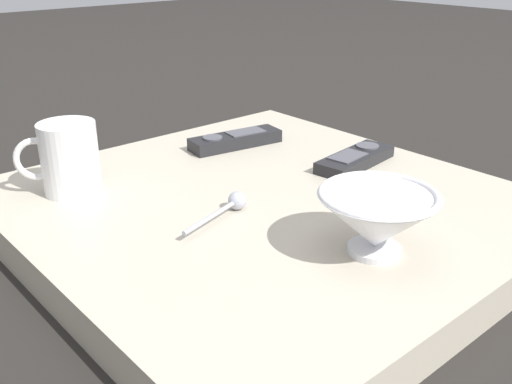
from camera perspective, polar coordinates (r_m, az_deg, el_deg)
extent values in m
plane|color=black|center=(0.83, 0.77, -3.60)|extent=(6.00, 6.00, 0.00)
cube|color=#B7AD99|center=(0.82, 0.78, -2.07)|extent=(0.63, 0.66, 0.05)
cylinder|color=silver|center=(0.68, 11.40, -5.48)|extent=(0.06, 0.06, 0.01)
cone|color=silver|center=(0.67, 11.64, -2.79)|extent=(0.14, 0.14, 0.06)
torus|color=silver|center=(0.65, 11.86, -0.30)|extent=(0.13, 0.13, 0.01)
cylinder|color=white|center=(0.85, -17.63, 3.15)|extent=(0.08, 0.08, 0.10)
torus|color=white|center=(0.86, -20.56, 3.02)|extent=(0.06, 0.04, 0.06)
cylinder|color=#A3A5B2|center=(0.73, -4.46, -2.46)|extent=(0.10, 0.04, 0.01)
sphere|color=#A3A5B2|center=(0.77, -1.84, -0.84)|extent=(0.02, 0.02, 0.02)
cube|color=black|center=(1.02, -2.00, 5.06)|extent=(0.17, 0.07, 0.02)
cylinder|color=#4C4C54|center=(0.99, -4.25, 5.29)|extent=(0.03, 0.03, 0.00)
cube|color=#4C4C54|center=(1.02, -1.02, 5.87)|extent=(0.07, 0.04, 0.00)
cube|color=black|center=(0.94, 9.41, 3.21)|extent=(0.16, 0.07, 0.02)
cylinder|color=#4C4C54|center=(0.97, 10.79, 4.42)|extent=(0.04, 0.04, 0.00)
cube|color=#4C4C54|center=(0.93, 8.82, 3.50)|extent=(0.07, 0.05, 0.00)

